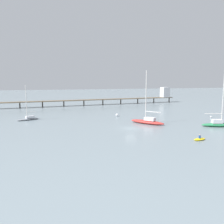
% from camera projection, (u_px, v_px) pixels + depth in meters
% --- Properties ---
extents(ground_plane, '(400.00, 400.00, 0.00)m').
position_uv_depth(ground_plane, '(131.00, 128.00, 56.22)').
color(ground_plane, gray).
extents(pier, '(80.55, 11.19, 7.47)m').
position_uv_depth(pier, '(126.00, 96.00, 109.66)').
color(pier, brown).
rests_on(pier, ground_plane).
extents(sailboat_gray, '(6.53, 4.13, 10.04)m').
position_uv_depth(sailboat_gray, '(29.00, 118.00, 67.51)').
color(sailboat_gray, gray).
rests_on(sailboat_gray, ground_plane).
extents(sailboat_green, '(9.27, 4.41, 13.98)m').
position_uv_depth(sailboat_green, '(219.00, 123.00, 58.40)').
color(sailboat_green, '#287F4C').
rests_on(sailboat_green, ground_plane).
extents(sailboat_red, '(7.78, 8.74, 13.93)m').
position_uv_depth(sailboat_red, '(148.00, 121.00, 61.73)').
color(sailboat_red, red).
rests_on(sailboat_red, ground_plane).
extents(dinghy_yellow, '(2.99, 1.88, 1.14)m').
position_uv_depth(dinghy_yellow, '(200.00, 139.00, 45.66)').
color(dinghy_yellow, yellow).
rests_on(dinghy_yellow, ground_plane).
extents(mooring_buoy_inner, '(0.52, 0.52, 0.52)m').
position_uv_depth(mooring_buoy_inner, '(211.00, 117.00, 71.48)').
color(mooring_buoy_inner, silver).
rests_on(mooring_buoy_inner, ground_plane).
extents(mooring_buoy_far, '(0.87, 0.87, 0.87)m').
position_uv_depth(mooring_buoy_far, '(117.00, 115.00, 74.04)').
color(mooring_buoy_far, silver).
rests_on(mooring_buoy_far, ground_plane).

